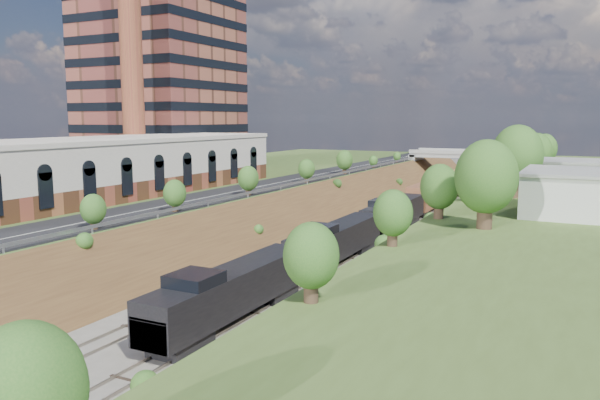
% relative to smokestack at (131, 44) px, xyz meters
% --- Properties ---
extents(platform_left, '(44.00, 180.00, 5.00)m').
position_rel_smokestack_xyz_m(platform_left, '(3.00, 4.00, -22.50)').
color(platform_left, '#465D26').
rests_on(platform_left, ground).
extents(embankment_left, '(10.00, 180.00, 10.00)m').
position_rel_smokestack_xyz_m(embankment_left, '(25.00, 4.00, -25.00)').
color(embankment_left, brown).
rests_on(embankment_left, ground).
extents(embankment_right, '(10.00, 180.00, 10.00)m').
position_rel_smokestack_xyz_m(embankment_right, '(47.00, 4.00, -25.00)').
color(embankment_right, brown).
rests_on(embankment_right, ground).
extents(rail_left_track, '(1.58, 180.00, 0.18)m').
position_rel_smokestack_xyz_m(rail_left_track, '(33.40, 4.00, -24.91)').
color(rail_left_track, gray).
rests_on(rail_left_track, ground).
extents(rail_right_track, '(1.58, 180.00, 0.18)m').
position_rel_smokestack_xyz_m(rail_right_track, '(38.60, 4.00, -24.91)').
color(rail_right_track, gray).
rests_on(rail_right_track, ground).
extents(road, '(8.00, 180.00, 0.10)m').
position_rel_smokestack_xyz_m(road, '(20.50, 4.00, -19.95)').
color(road, black).
rests_on(road, platform_left).
extents(guardrail, '(0.10, 171.00, 0.70)m').
position_rel_smokestack_xyz_m(guardrail, '(24.60, 3.80, -19.45)').
color(guardrail, '#99999E').
rests_on(guardrail, platform_left).
extents(commercial_building, '(14.30, 62.30, 7.00)m').
position_rel_smokestack_xyz_m(commercial_building, '(8.00, -18.00, -16.49)').
color(commercial_building, brown).
rests_on(commercial_building, platform_left).
extents(highrise_tower, '(22.00, 22.00, 53.90)m').
position_rel_smokestack_xyz_m(highrise_tower, '(-8.00, 16.00, 7.88)').
color(highrise_tower, brown).
rests_on(highrise_tower, platform_left).
extents(smokestack, '(3.20, 3.20, 40.00)m').
position_rel_smokestack_xyz_m(smokestack, '(0.00, 0.00, 0.00)').
color(smokestack, brown).
rests_on(smokestack, platform_left).
extents(overpass, '(24.50, 8.30, 7.40)m').
position_rel_smokestack_xyz_m(overpass, '(36.00, 66.00, -20.08)').
color(overpass, gray).
rests_on(overpass, ground).
extents(white_building_near, '(9.00, 12.00, 4.00)m').
position_rel_smokestack_xyz_m(white_building_near, '(59.50, -4.00, -18.00)').
color(white_building_near, silver).
rests_on(white_building_near, platform_right).
extents(white_building_far, '(8.00, 10.00, 3.60)m').
position_rel_smokestack_xyz_m(white_building_far, '(59.00, 18.00, -18.20)').
color(white_building_far, silver).
rests_on(white_building_far, platform_right).
extents(tree_right_large, '(5.25, 5.25, 7.61)m').
position_rel_smokestack_xyz_m(tree_right_large, '(53.00, -16.00, -15.62)').
color(tree_right_large, '#473323').
rests_on(tree_right_large, platform_right).
extents(tree_left_crest, '(2.45, 2.45, 3.55)m').
position_rel_smokestack_xyz_m(tree_left_crest, '(24.20, -36.00, -17.96)').
color(tree_left_crest, '#473323').
rests_on(tree_left_crest, platform_left).
extents(freight_train, '(2.98, 152.13, 4.55)m').
position_rel_smokestack_xyz_m(freight_train, '(38.60, 36.91, -22.43)').
color(freight_train, black).
rests_on(freight_train, ground).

